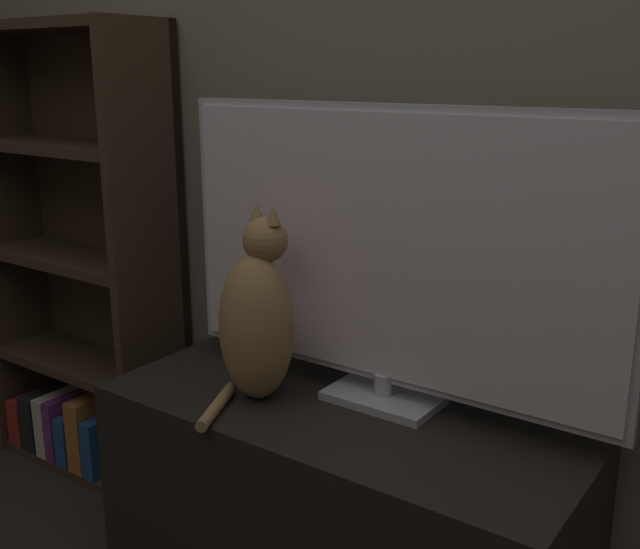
{
  "coord_description": "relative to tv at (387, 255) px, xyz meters",
  "views": [
    {
      "loc": [
        0.9,
        -0.4,
        1.32
      ],
      "look_at": [
        -0.07,
        0.96,
        0.86
      ],
      "focal_mm": 42.0,
      "sensor_mm": 36.0,
      "label": 1
    }
  ],
  "objects": [
    {
      "name": "tv_stand",
      "position": [
        -0.06,
        -0.1,
        -0.64
      ],
      "size": [
        1.16,
        0.49,
        0.55
      ],
      "color": "black",
      "rests_on": "ground_plane"
    },
    {
      "name": "cat",
      "position": [
        -0.26,
        -0.15,
        -0.17
      ],
      "size": [
        0.22,
        0.33,
        0.47
      ],
      "rotation": [
        0.0,
        0.0,
        -0.18
      ],
      "color": "#997547",
      "rests_on": "tv_stand"
    },
    {
      "name": "tv",
      "position": [
        0.0,
        0.0,
        0.0
      ],
      "size": [
        1.14,
        0.16,
        0.7
      ],
      "color": "#B7B7BC",
      "rests_on": "tv_stand"
    },
    {
      "name": "wall_back",
      "position": [
        -0.06,
        0.19,
        0.39
      ],
      "size": [
        4.8,
        0.05,
        2.6
      ],
      "color": "#756B5B",
      "rests_on": "ground_plane"
    },
    {
      "name": "bookshelf",
      "position": [
        -1.17,
        0.05,
        -0.28
      ],
      "size": [
        0.72,
        0.28,
        1.46
      ],
      "color": "#3D2D1E",
      "rests_on": "ground_plane"
    }
  ]
}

